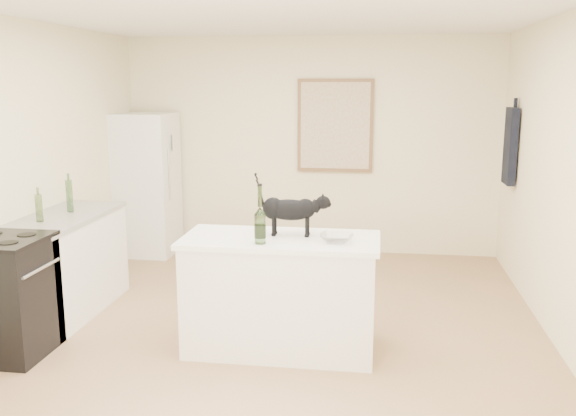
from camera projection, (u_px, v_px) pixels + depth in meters
The scene contains 20 objects.
floor at pixel (273, 337), 5.10m from camera, with size 5.50×5.50×0.00m, color #A67A58.
ceiling at pixel (271, 8), 4.59m from camera, with size 5.50×5.50×0.00m, color white.
wall_back at pixel (310, 146), 7.51m from camera, with size 4.50×4.50×0.00m, color beige.
wall_front at pixel (139, 302), 2.18m from camera, with size 4.50×4.50×0.00m, color beige.
wall_left at pixel (6, 175), 5.16m from camera, with size 5.50×5.50×0.00m, color beige.
wall_right at pixel (575, 188), 4.53m from camera, with size 5.50×5.50×0.00m, color beige.
island_base at pixel (281, 296), 4.81m from camera, with size 1.44×0.67×0.86m, color white.
island_top at pixel (281, 240), 4.72m from camera, with size 1.50×0.70×0.04m, color white.
left_cabinets at pixel (65, 267), 5.58m from camera, with size 0.60×1.40×0.86m, color white.
left_countertop at pixel (61, 218), 5.49m from camera, with size 0.62×1.44×0.04m, color gray.
stove at pixel (6, 298), 4.71m from camera, with size 0.60×0.60×0.90m, color black.
fridge at pixel (146, 184), 7.49m from camera, with size 0.68×0.68×1.70m, color white.
artwork_frame at pixel (335, 126), 7.39m from camera, with size 0.90×0.03×1.10m, color brown.
artwork_canvas at pixel (335, 126), 7.37m from camera, with size 0.82×0.00×1.02m, color beige.
hanging_garment at pixel (510, 146), 6.50m from camera, with size 0.08×0.34×0.80m, color black.
black_cat at pixel (290, 213), 4.75m from camera, with size 0.51×0.15×0.36m, color black, non-canonical shape.
wine_bottle at pixel (260, 217), 4.50m from camera, with size 0.08×0.08×0.39m, color #2E5622.
glass_bowl at pixel (337, 238), 4.57m from camera, with size 0.25×0.25×0.06m, color white.
fridge_paper at pixel (172, 143), 7.35m from camera, with size 0.01×0.15×0.19m, color silver.
counter_bottle_cluster at pixel (57, 201), 5.44m from camera, with size 0.12×0.48×0.29m.
Camera 1 is at (0.82, -4.72, 2.06)m, focal length 38.72 mm.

